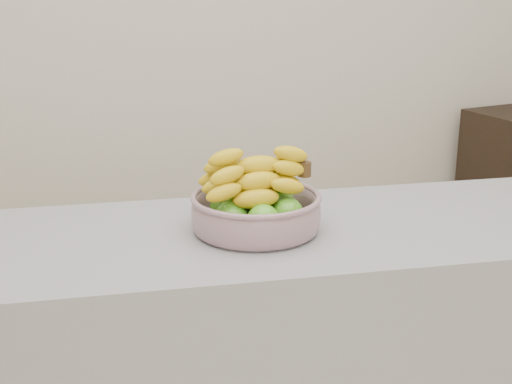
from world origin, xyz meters
The scene contains 1 object.
fruit_bowl centered at (-0.04, 0.22, 0.96)m, with size 0.32×0.32×0.19m.
Camera 1 is at (-0.38, -1.41, 1.52)m, focal length 50.00 mm.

